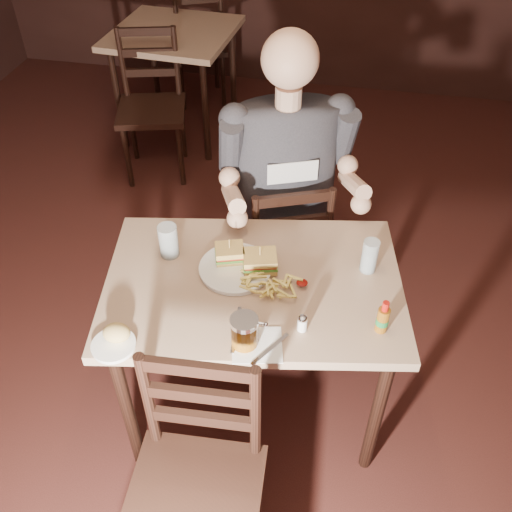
% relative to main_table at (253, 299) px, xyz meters
% --- Properties ---
extents(room_shell, '(7.00, 7.00, 7.00)m').
position_rel_main_table_xyz_m(room_shell, '(0.16, -0.25, 0.72)').
color(room_shell, black).
rests_on(room_shell, ground).
extents(main_table, '(1.19, 0.90, 0.77)m').
position_rel_main_table_xyz_m(main_table, '(0.00, 0.00, 0.00)').
color(main_table, tan).
rests_on(main_table, ground).
extents(bg_table, '(0.85, 0.85, 0.77)m').
position_rel_main_table_xyz_m(bg_table, '(-1.02, 2.25, 0.00)').
color(bg_table, tan).
rests_on(bg_table, ground).
extents(chair_far, '(0.53, 0.55, 0.87)m').
position_rel_main_table_xyz_m(chair_far, '(0.02, 0.60, -0.24)').
color(chair_far, black).
rests_on(chair_far, ground).
extents(chair_near, '(0.45, 0.49, 0.92)m').
position_rel_main_table_xyz_m(chair_near, '(-0.05, -0.69, -0.22)').
color(chair_near, black).
rests_on(chair_near, ground).
extents(bg_chair_far, '(0.55, 0.57, 0.88)m').
position_rel_main_table_xyz_m(bg_chair_far, '(-1.02, 2.80, -0.24)').
color(bg_chair_far, black).
rests_on(bg_chair_far, ground).
extents(bg_chair_near, '(0.53, 0.56, 0.92)m').
position_rel_main_table_xyz_m(bg_chair_near, '(-1.02, 1.70, -0.22)').
color(bg_chair_near, black).
rests_on(bg_chair_near, ground).
extents(diner, '(0.72, 0.65, 1.02)m').
position_rel_main_table_xyz_m(diner, '(0.04, 0.56, 0.28)').
color(diner, '#353439').
rests_on(diner, chair_far).
extents(dinner_plate, '(0.31, 0.31, 0.02)m').
position_rel_main_table_xyz_m(dinner_plate, '(-0.08, 0.04, 0.10)').
color(dinner_plate, white).
rests_on(dinner_plate, main_table).
extents(sandwich_left, '(0.13, 0.12, 0.09)m').
position_rel_main_table_xyz_m(sandwich_left, '(-0.11, 0.08, 0.16)').
color(sandwich_left, tan).
rests_on(sandwich_left, dinner_plate).
extents(sandwich_right, '(0.14, 0.13, 0.10)m').
position_rel_main_table_xyz_m(sandwich_right, '(0.01, 0.06, 0.16)').
color(sandwich_right, tan).
rests_on(sandwich_right, dinner_plate).
extents(fries_pile, '(0.27, 0.21, 0.04)m').
position_rel_main_table_xyz_m(fries_pile, '(0.06, -0.03, 0.13)').
color(fries_pile, '#E7CF5B').
rests_on(fries_pile, dinner_plate).
extents(ketchup_dollop, '(0.05, 0.05, 0.01)m').
position_rel_main_table_xyz_m(ketchup_dollop, '(0.18, 0.01, 0.11)').
color(ketchup_dollop, maroon).
rests_on(ketchup_dollop, dinner_plate).
extents(glass_left, '(0.08, 0.08, 0.13)m').
position_rel_main_table_xyz_m(glass_left, '(-0.34, 0.08, 0.16)').
color(glass_left, silver).
rests_on(glass_left, main_table).
extents(glass_right, '(0.07, 0.07, 0.14)m').
position_rel_main_table_xyz_m(glass_right, '(0.40, 0.14, 0.16)').
color(glass_right, silver).
rests_on(glass_right, main_table).
extents(hot_sauce, '(0.05, 0.05, 0.13)m').
position_rel_main_table_xyz_m(hot_sauce, '(0.46, -0.14, 0.16)').
color(hot_sauce, brown).
rests_on(hot_sauce, main_table).
extents(salt_shaker, '(0.04, 0.04, 0.06)m').
position_rel_main_table_xyz_m(salt_shaker, '(0.21, -0.19, 0.12)').
color(salt_shaker, white).
rests_on(salt_shaker, main_table).
extents(syrup_dispenser, '(0.11, 0.11, 0.12)m').
position_rel_main_table_xyz_m(syrup_dispenser, '(0.03, -0.29, 0.15)').
color(syrup_dispenser, brown).
rests_on(syrup_dispenser, main_table).
extents(napkin, '(0.19, 0.18, 0.00)m').
position_rel_main_table_xyz_m(napkin, '(0.07, -0.29, 0.09)').
color(napkin, white).
rests_on(napkin, main_table).
extents(knife, '(0.03, 0.20, 0.00)m').
position_rel_main_table_xyz_m(knife, '(-0.01, -0.24, 0.10)').
color(knife, silver).
rests_on(knife, napkin).
extents(fork, '(0.10, 0.15, 0.01)m').
position_rel_main_table_xyz_m(fork, '(0.12, -0.30, 0.10)').
color(fork, silver).
rests_on(fork, napkin).
extents(side_plate, '(0.16, 0.16, 0.01)m').
position_rel_main_table_xyz_m(side_plate, '(-0.38, -0.39, 0.10)').
color(side_plate, white).
rests_on(side_plate, main_table).
extents(bread_roll, '(0.10, 0.09, 0.05)m').
position_rel_main_table_xyz_m(bread_roll, '(-0.38, -0.36, 0.13)').
color(bread_roll, tan).
rests_on(bread_roll, side_plate).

